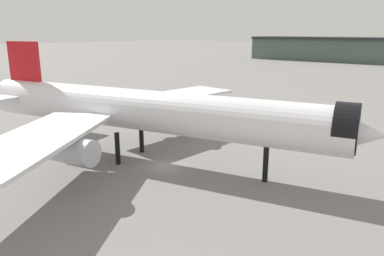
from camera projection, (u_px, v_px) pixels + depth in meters
The scene contains 6 objects.
ground at pixel (166, 166), 45.54m from camera, with size 900.00×900.00×0.00m, color slate.
airliner_near_gate at pixel (142, 111), 45.90m from camera, with size 53.48×47.81×14.59m.
baggage_tug_wing at pixel (204, 105), 77.58m from camera, with size 2.85×3.57×1.85m.
baggage_cart_trailing at pixel (133, 104), 78.20m from camera, with size 2.69×2.85×1.82m.
traffic_cone_near_nose at pixel (233, 110), 75.25m from camera, with size 0.58×0.58×0.72m, color #F2600C.
traffic_cone_wingtip at pixel (231, 112), 73.80m from camera, with size 0.49×0.49×0.62m, color #F2600C.
Camera 1 is at (31.10, -29.66, 16.07)m, focal length 34.70 mm.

